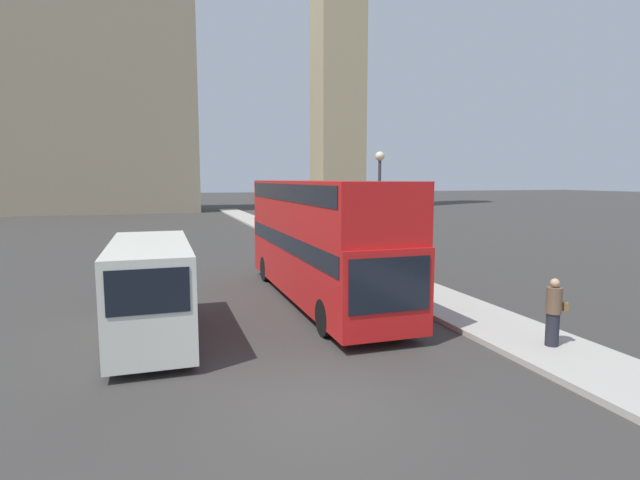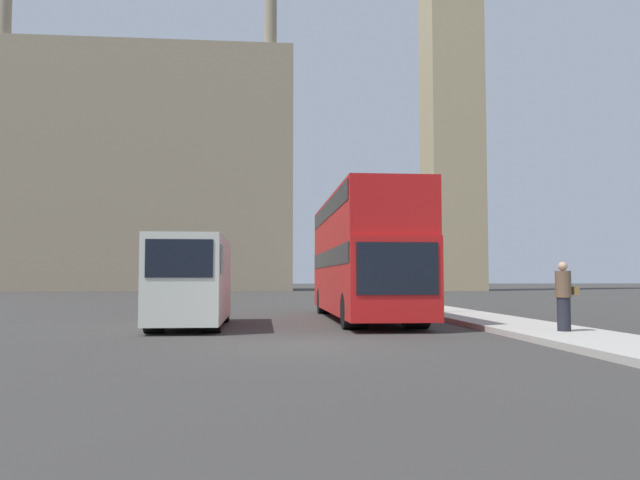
% 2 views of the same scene
% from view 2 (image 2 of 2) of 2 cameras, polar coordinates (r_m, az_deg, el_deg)
% --- Properties ---
extents(ground_plane, '(300.00, 300.00, 0.00)m').
position_cam_2_polar(ground_plane, '(13.53, -1.41, -9.53)').
color(ground_plane, '#383533').
extents(sidewalk_strip, '(2.50, 120.00, 0.15)m').
position_cam_2_polar(sidewalk_strip, '(15.27, 22.97, -8.28)').
color(sidewalk_strip, '#ADA89E').
rests_on(sidewalk_strip, ground_plane).
extents(building_block_distant, '(34.33, 11.72, 34.11)m').
position_cam_2_polar(building_block_distant, '(77.02, -15.62, 6.03)').
color(building_block_distant, gray).
rests_on(building_block_distant, ground_plane).
extents(red_double_decker_bus, '(2.45, 11.08, 4.13)m').
position_cam_2_polar(red_double_decker_bus, '(21.45, 3.93, -1.12)').
color(red_double_decker_bus, red).
rests_on(red_double_decker_bus, ground_plane).
extents(white_van, '(1.97, 5.75, 2.57)m').
position_cam_2_polar(white_van, '(18.44, -11.65, -3.57)').
color(white_van, silver).
rests_on(white_van, ground_plane).
extents(pedestrian, '(0.53, 0.37, 1.66)m').
position_cam_2_polar(pedestrian, '(16.17, 21.39, -4.82)').
color(pedestrian, '#23232D').
rests_on(pedestrian, sidewalk_strip).
extents(street_lamp, '(0.36, 0.36, 5.09)m').
position_cam_2_polar(street_lamp, '(23.75, 10.42, 1.69)').
color(street_lamp, '#38383D').
rests_on(street_lamp, sidewalk_strip).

